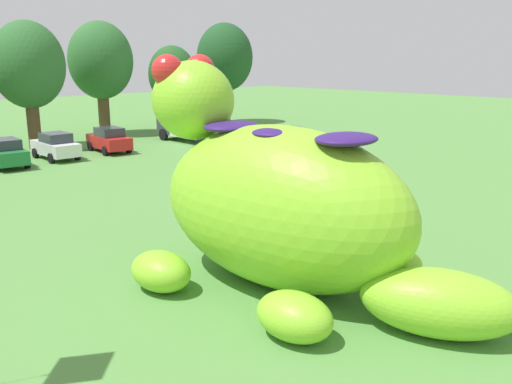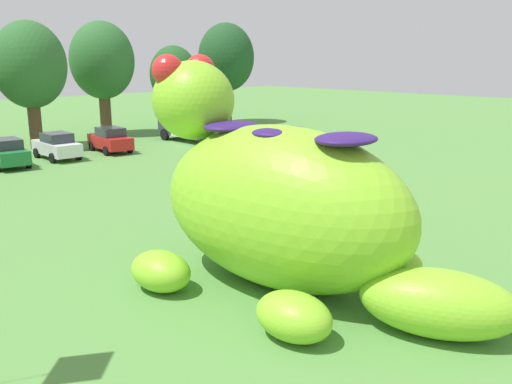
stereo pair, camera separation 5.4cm
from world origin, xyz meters
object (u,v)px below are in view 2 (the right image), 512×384
object	(u,v)px
car_green	(6,153)
spectator_near_inflatable	(261,162)
box_truck	(194,122)
car_white	(57,146)
car_red	(110,140)
giant_inflatable_creature	(282,204)

from	to	relation	value
car_green	spectator_near_inflatable	bearing A→B (deg)	-55.86
box_truck	car_white	bearing A→B (deg)	176.95
car_green	car_red	world-z (taller)	same
giant_inflatable_creature	car_red	distance (m)	25.41
giant_inflatable_creature	car_white	world-z (taller)	giant_inflatable_creature
car_white	car_red	bearing A→B (deg)	-0.10
car_white	box_truck	bearing A→B (deg)	-3.05
giant_inflatable_creature	spectator_near_inflatable	distance (m)	14.60
spectator_near_inflatable	box_truck	bearing A→B (deg)	66.86
car_green	car_red	distance (m)	7.25
giant_inflatable_creature	spectator_near_inflatable	bearing A→B (deg)	47.17
car_white	car_red	size ratio (longest dim) A/B	0.97
car_green	car_white	distance (m)	3.39
box_truck	giant_inflatable_creature	bearing A→B (deg)	-123.22
car_green	car_white	world-z (taller)	same
car_white	box_truck	distance (m)	10.86
car_green	box_truck	bearing A→B (deg)	-0.66
box_truck	spectator_near_inflatable	xyz separation A→B (m)	(-5.44, -12.73, -0.75)
car_red	spectator_near_inflatable	xyz separation A→B (m)	(1.50, -13.30, -0.01)
car_red	box_truck	world-z (taller)	box_truck
spectator_near_inflatable	car_white	bearing A→B (deg)	112.01
car_white	spectator_near_inflatable	bearing A→B (deg)	-67.99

